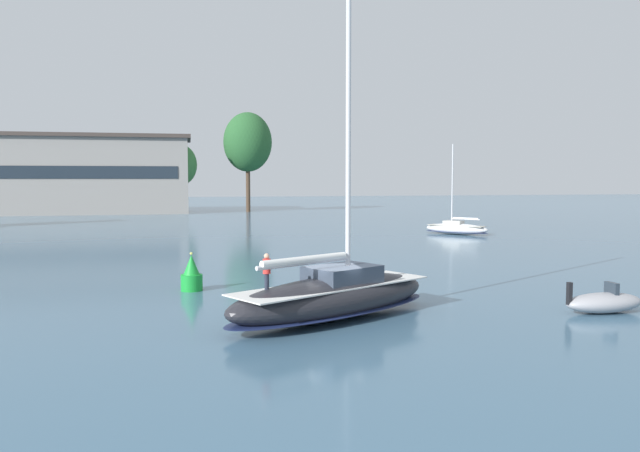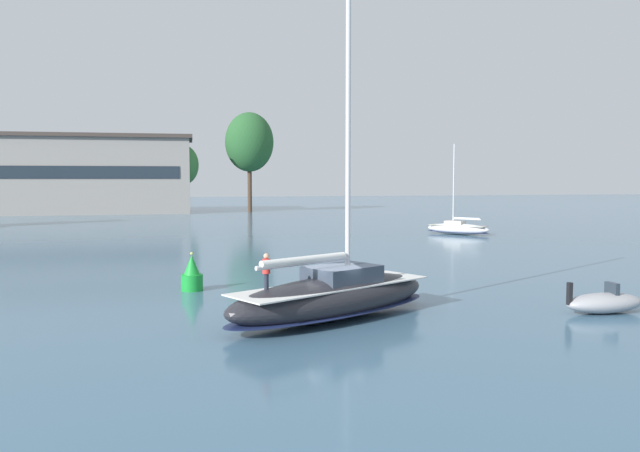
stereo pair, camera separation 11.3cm
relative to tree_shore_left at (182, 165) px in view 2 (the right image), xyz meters
name	(u,v)px [view 2 (the right image)]	position (x,y,z in m)	size (l,w,h in m)	color
ground_plane	(333,319)	(8.07, -93.06, -9.15)	(400.00, 400.00, 0.00)	#42667F
waterfront_building	(93,174)	(-16.54, 4.12, -1.74)	(37.20, 16.34, 14.76)	gray
tree_shore_left	(182,165)	(0.00, 0.00, 0.00)	(6.35, 6.35, 13.08)	brown
tree_shore_center	(249,142)	(13.06, 2.40, 4.55)	(9.51, 9.51, 19.58)	#4C3828
sailboat_main	(333,295)	(8.09, -93.05, -8.03)	(12.16, 8.92, 16.58)	#232328
sailboat_moored_mid_channel	(458,228)	(32.54, -52.58, -8.43)	(6.86, 7.19, 10.69)	silver
motor_tender	(604,303)	(21.46, -94.51, -8.64)	(4.24, 1.83, 1.60)	#99999E
channel_buoy	(192,275)	(1.57, -84.04, -8.24)	(1.28, 1.28, 2.29)	green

